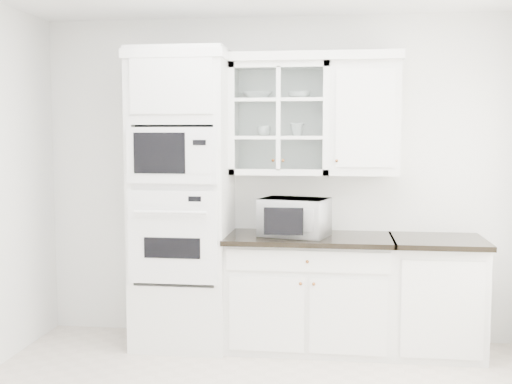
# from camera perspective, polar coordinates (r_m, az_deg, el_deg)

# --- Properties ---
(room_shell) EXTENTS (4.00, 3.50, 2.70)m
(room_shell) POSITION_cam_1_polar(r_m,az_deg,el_deg) (4.10, 0.28, 5.88)
(room_shell) COLOR white
(room_shell) RESTS_ON ground
(oven_column) EXTENTS (0.76, 0.68, 2.40)m
(oven_column) POSITION_cam_1_polar(r_m,az_deg,el_deg) (5.24, -6.55, -0.65)
(oven_column) COLOR white
(oven_column) RESTS_ON ground
(base_cabinet_run) EXTENTS (1.32, 0.67, 0.92)m
(base_cabinet_run) POSITION_cam_1_polar(r_m,az_deg,el_deg) (5.25, 4.73, -8.79)
(base_cabinet_run) COLOR white
(base_cabinet_run) RESTS_ON ground
(extra_base_cabinet) EXTENTS (0.72, 0.67, 0.92)m
(extra_base_cabinet) POSITION_cam_1_polar(r_m,az_deg,el_deg) (5.30, 15.72, -8.83)
(extra_base_cabinet) COLOR white
(extra_base_cabinet) RESTS_ON ground
(upper_cabinet_glass) EXTENTS (0.80, 0.33, 0.90)m
(upper_cabinet_glass) POSITION_cam_1_polar(r_m,az_deg,el_deg) (5.25, 2.17, 6.50)
(upper_cabinet_glass) COLOR white
(upper_cabinet_glass) RESTS_ON room_shell
(upper_cabinet_solid) EXTENTS (0.55, 0.33, 0.90)m
(upper_cabinet_solid) POSITION_cam_1_polar(r_m,az_deg,el_deg) (5.23, 9.60, 6.44)
(upper_cabinet_solid) COLOR white
(upper_cabinet_solid) RESTS_ON room_shell
(crown_molding) EXTENTS (2.14, 0.38, 0.07)m
(crown_molding) POSITION_cam_1_polar(r_m,az_deg,el_deg) (5.27, 1.00, 11.79)
(crown_molding) COLOR white
(crown_molding) RESTS_ON room_shell
(countertop_microwave) EXTENTS (0.61, 0.55, 0.30)m
(countertop_microwave) POSITION_cam_1_polar(r_m,az_deg,el_deg) (5.12, 3.50, -2.22)
(countertop_microwave) COLOR white
(countertop_microwave) RESTS_ON base_cabinet_run
(bowl_a) EXTENTS (0.29, 0.29, 0.06)m
(bowl_a) POSITION_cam_1_polar(r_m,az_deg,el_deg) (5.29, 0.12, 8.56)
(bowl_a) COLOR white
(bowl_a) RESTS_ON upper_cabinet_glass
(bowl_b) EXTENTS (0.20, 0.20, 0.06)m
(bowl_b) POSITION_cam_1_polar(r_m,az_deg,el_deg) (5.23, 3.88, 8.56)
(bowl_b) COLOR white
(bowl_b) RESTS_ON upper_cabinet_glass
(cup_a) EXTENTS (0.14, 0.14, 0.09)m
(cup_a) POSITION_cam_1_polar(r_m,az_deg,el_deg) (5.28, 0.73, 5.44)
(cup_a) COLOR white
(cup_a) RESTS_ON upper_cabinet_glass
(cup_b) EXTENTS (0.13, 0.13, 0.11)m
(cup_b) POSITION_cam_1_polar(r_m,az_deg,el_deg) (5.23, 3.69, 5.55)
(cup_b) COLOR white
(cup_b) RESTS_ON upper_cabinet_glass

